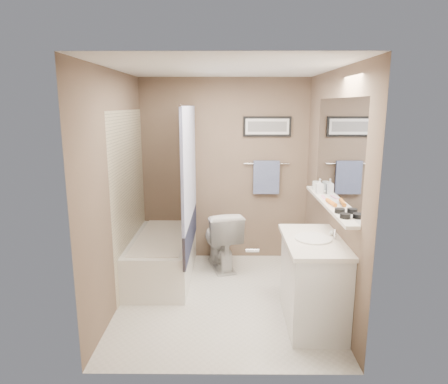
{
  "coord_description": "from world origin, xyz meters",
  "views": [
    {
      "loc": [
        0.03,
        -3.98,
        2.06
      ],
      "look_at": [
        0.0,
        0.15,
        1.15
      ],
      "focal_mm": 32.0,
      "sensor_mm": 36.0,
      "label": 1
    }
  ],
  "objects_px": {
    "candle_bowl_near": "(345,216)",
    "hair_brush_front": "(331,202)",
    "bathtub": "(163,256)",
    "vanity": "(313,283)",
    "toilet": "(221,239)",
    "glass_jar": "(316,186)",
    "candle_bowl_far": "(340,211)",
    "soap_bottle": "(320,186)"
  },
  "relations": [
    {
      "from": "candle_bowl_near",
      "to": "hair_brush_front",
      "type": "xyz_separation_m",
      "value": [
        0.0,
        0.47,
        0.0
      ]
    },
    {
      "from": "candle_bowl_near",
      "to": "bathtub",
      "type": "bearing_deg",
      "value": 143.86
    },
    {
      "from": "vanity",
      "to": "hair_brush_front",
      "type": "height_order",
      "value": "hair_brush_front"
    },
    {
      "from": "toilet",
      "to": "glass_jar",
      "type": "distance_m",
      "value": 1.41
    },
    {
      "from": "hair_brush_front",
      "to": "glass_jar",
      "type": "bearing_deg",
      "value": 90.0
    },
    {
      "from": "candle_bowl_near",
      "to": "hair_brush_front",
      "type": "bearing_deg",
      "value": 90.0
    },
    {
      "from": "candle_bowl_near",
      "to": "hair_brush_front",
      "type": "relative_size",
      "value": 0.41
    },
    {
      "from": "glass_jar",
      "to": "candle_bowl_far",
      "type": "bearing_deg",
      "value": -90.0
    },
    {
      "from": "toilet",
      "to": "hair_brush_front",
      "type": "distance_m",
      "value": 1.73
    },
    {
      "from": "candle_bowl_far",
      "to": "bathtub",
      "type": "bearing_deg",
      "value": 147.48
    },
    {
      "from": "toilet",
      "to": "vanity",
      "type": "bearing_deg",
      "value": 109.13
    },
    {
      "from": "toilet",
      "to": "hair_brush_front",
      "type": "xyz_separation_m",
      "value": [
        1.08,
        -1.12,
        0.76
      ]
    },
    {
      "from": "toilet",
      "to": "candle_bowl_far",
      "type": "bearing_deg",
      "value": 112.59
    },
    {
      "from": "toilet",
      "to": "hair_brush_front",
      "type": "bearing_deg",
      "value": 119.34
    },
    {
      "from": "vanity",
      "to": "hair_brush_front",
      "type": "distance_m",
      "value": 0.79
    },
    {
      "from": "glass_jar",
      "to": "soap_bottle",
      "type": "xyz_separation_m",
      "value": [
        0.0,
        -0.18,
        0.03
      ]
    },
    {
      "from": "bathtub",
      "to": "candle_bowl_far",
      "type": "height_order",
      "value": "candle_bowl_far"
    },
    {
      "from": "soap_bottle",
      "to": "bathtub",
      "type": "bearing_deg",
      "value": 169.31
    },
    {
      "from": "vanity",
      "to": "candle_bowl_near",
      "type": "bearing_deg",
      "value": -52.77
    },
    {
      "from": "glass_jar",
      "to": "bathtub",
      "type": "bearing_deg",
      "value": 174.85
    },
    {
      "from": "toilet",
      "to": "glass_jar",
      "type": "relative_size",
      "value": 7.62
    },
    {
      "from": "toilet",
      "to": "soap_bottle",
      "type": "relative_size",
      "value": 4.74
    },
    {
      "from": "glass_jar",
      "to": "hair_brush_front",
      "type": "bearing_deg",
      "value": -90.0
    },
    {
      "from": "toilet",
      "to": "candle_bowl_far",
      "type": "relative_size",
      "value": 8.47
    },
    {
      "from": "bathtub",
      "to": "vanity",
      "type": "height_order",
      "value": "vanity"
    },
    {
      "from": "bathtub",
      "to": "soap_bottle",
      "type": "relative_size",
      "value": 9.34
    },
    {
      "from": "toilet",
      "to": "candle_bowl_far",
      "type": "height_order",
      "value": "candle_bowl_far"
    },
    {
      "from": "candle_bowl_far",
      "to": "hair_brush_front",
      "type": "xyz_separation_m",
      "value": [
        0.0,
        0.3,
        0.0
      ]
    },
    {
      "from": "soap_bottle",
      "to": "vanity",
      "type": "bearing_deg",
      "value": -104.44
    },
    {
      "from": "vanity",
      "to": "candle_bowl_far",
      "type": "xyz_separation_m",
      "value": [
        0.19,
        -0.08,
        0.73
      ]
    },
    {
      "from": "bathtub",
      "to": "glass_jar",
      "type": "relative_size",
      "value": 15.0
    },
    {
      "from": "toilet",
      "to": "candle_bowl_near",
      "type": "xyz_separation_m",
      "value": [
        1.08,
        -1.59,
        0.75
      ]
    },
    {
      "from": "glass_jar",
      "to": "vanity",
      "type": "bearing_deg",
      "value": -101.69
    },
    {
      "from": "bathtub",
      "to": "hair_brush_front",
      "type": "height_order",
      "value": "hair_brush_front"
    },
    {
      "from": "bathtub",
      "to": "toilet",
      "type": "height_order",
      "value": "toilet"
    },
    {
      "from": "candle_bowl_far",
      "to": "glass_jar",
      "type": "bearing_deg",
      "value": 90.0
    },
    {
      "from": "candle_bowl_far",
      "to": "glass_jar",
      "type": "relative_size",
      "value": 0.9
    },
    {
      "from": "candle_bowl_far",
      "to": "hair_brush_front",
      "type": "relative_size",
      "value": 0.41
    },
    {
      "from": "hair_brush_front",
      "to": "glass_jar",
      "type": "xyz_separation_m",
      "value": [
        0.0,
        0.68,
        0.03
      ]
    },
    {
      "from": "soap_bottle",
      "to": "glass_jar",
      "type": "bearing_deg",
      "value": 90.0
    },
    {
      "from": "bathtub",
      "to": "soap_bottle",
      "type": "xyz_separation_m",
      "value": [
        1.79,
        -0.34,
        0.95
      ]
    },
    {
      "from": "bathtub",
      "to": "soap_bottle",
      "type": "height_order",
      "value": "soap_bottle"
    }
  ]
}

